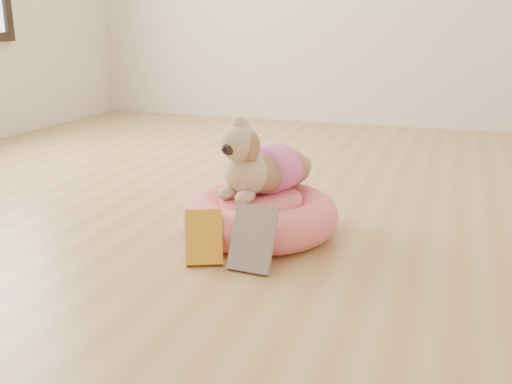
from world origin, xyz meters
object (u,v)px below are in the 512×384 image
(book_yellow, at_px, (204,237))
(book_white, at_px, (253,238))
(pet_bed, at_px, (260,215))
(dog, at_px, (261,152))

(book_yellow, distance_m, book_white, 0.17)
(pet_bed, distance_m, dog, 0.23)
(book_yellow, bearing_deg, dog, 53.31)
(pet_bed, distance_m, book_yellow, 0.32)
(pet_bed, bearing_deg, book_yellow, -106.18)
(pet_bed, bearing_deg, book_white, -75.66)
(dog, distance_m, book_yellow, 0.41)
(book_white, bearing_deg, book_yellow, -175.85)
(pet_bed, height_order, book_yellow, book_yellow)
(dog, relative_size, book_white, 1.96)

